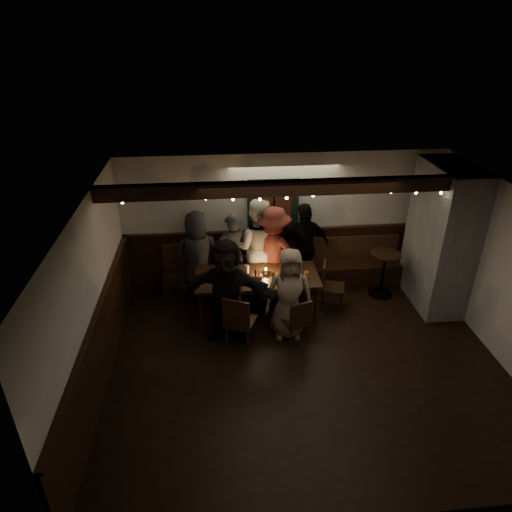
{
  "coord_description": "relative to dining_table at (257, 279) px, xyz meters",
  "views": [
    {
      "loc": [
        -1.28,
        -5.35,
        4.76
      ],
      "look_at": [
        -0.6,
        1.6,
        1.05
      ],
      "focal_mm": 32.0,
      "sensor_mm": 36.0,
      "label": 1
    }
  ],
  "objects": [
    {
      "name": "person_f",
      "position": [
        -0.55,
        -0.65,
        0.2
      ],
      "size": [
        1.74,
        0.92,
        1.8
      ],
      "primitive_type": "imported",
      "rotation": [
        0.0,
        0.0,
        -0.25
      ],
      "color": "black",
      "rests_on": "ground"
    },
    {
      "name": "person_b",
      "position": [
        -0.38,
        0.7,
        0.13
      ],
      "size": [
        0.69,
        0.55,
        1.65
      ],
      "primitive_type": "imported",
      "rotation": [
        0.0,
        0.0,
        3.44
      ],
      "color": "#303135",
      "rests_on": "ground"
    },
    {
      "name": "person_c",
      "position": [
        0.07,
        0.78,
        0.24
      ],
      "size": [
        1.03,
        0.87,
        1.88
      ],
      "primitive_type": "imported",
      "rotation": [
        0.0,
        0.0,
        2.95
      ],
      "color": "silver",
      "rests_on": "ground"
    },
    {
      "name": "chair_end",
      "position": [
        1.3,
        0.09,
        -0.2
      ],
      "size": [
        0.49,
        0.49,
        0.89
      ],
      "color": "black",
      "rests_on": "ground"
    },
    {
      "name": "high_top",
      "position": [
        2.42,
        0.39,
        -0.14
      ],
      "size": [
        0.55,
        0.55,
        0.88
      ],
      "color": "black",
      "rests_on": "ground"
    },
    {
      "name": "room",
      "position": [
        1.67,
        0.02,
        0.38
      ],
      "size": [
        6.02,
        5.01,
        2.62
      ],
      "color": "black",
      "rests_on": "ground"
    },
    {
      "name": "chair_near_right",
      "position": [
        0.56,
        -0.92,
        -0.23
      ],
      "size": [
        0.47,
        0.47,
        0.83
      ],
      "color": "black",
      "rests_on": "ground"
    },
    {
      "name": "chair_near_left",
      "position": [
        -0.39,
        -0.93,
        -0.16
      ],
      "size": [
        0.57,
        0.57,
        0.96
      ],
      "color": "black",
      "rests_on": "ground"
    },
    {
      "name": "person_a",
      "position": [
        -1.02,
        0.69,
        0.16
      ],
      "size": [
        0.86,
        0.59,
        1.71
      ],
      "primitive_type": "imported",
      "rotation": [
        0.0,
        0.0,
        3.2
      ],
      "color": "black",
      "rests_on": "ground"
    },
    {
      "name": "dining_table",
      "position": [
        0.0,
        0.0,
        0.0
      ],
      "size": [
        2.13,
        0.91,
        0.92
      ],
      "color": "black",
      "rests_on": "ground"
    },
    {
      "name": "person_e",
      "position": [
        0.97,
        0.78,
        0.18
      ],
      "size": [
        1.1,
        0.68,
        1.76
      ],
      "primitive_type": "imported",
      "rotation": [
        0.0,
        0.0,
        3.4
      ],
      "color": "black",
      "rests_on": "ground"
    },
    {
      "name": "person_d",
      "position": [
        0.36,
        0.63,
        0.19
      ],
      "size": [
        1.29,
        0.99,
        1.77
      ],
      "primitive_type": "imported",
      "rotation": [
        0.0,
        0.0,
        2.82
      ],
      "color": "maroon",
      "rests_on": "ground"
    },
    {
      "name": "person_g",
      "position": [
        0.45,
        -0.65,
        0.09
      ],
      "size": [
        0.8,
        0.54,
        1.58
      ],
      "primitive_type": "imported",
      "rotation": [
        0.0,
        0.0,
        -0.05
      ],
      "color": "#907760",
      "rests_on": "ground"
    }
  ]
}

